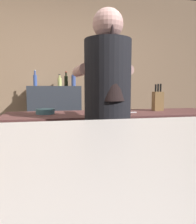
{
  "coord_description": "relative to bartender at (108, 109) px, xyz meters",
  "views": [
    {
      "loc": [
        -0.27,
        -1.41,
        1.14
      ],
      "look_at": [
        -0.12,
        -0.75,
        1.07
      ],
      "focal_mm": 34.47,
      "sensor_mm": 36.0,
      "label": 1
    }
  ],
  "objects": [
    {
      "name": "bartender",
      "position": [
        0.0,
        0.0,
        0.0
      ],
      "size": [
        0.44,
        0.52,
        1.71
      ],
      "rotation": [
        0.0,
        0.0,
        1.62
      ],
      "color": "#2D3441",
      "rests_on": "ground"
    },
    {
      "name": "bottle_olive_oil",
      "position": [
        -0.07,
        1.74,
        0.28
      ],
      "size": [
        0.06,
        0.06,
        0.23
      ],
      "color": "#3D5293",
      "rests_on": "back_shelf"
    },
    {
      "name": "back_shelf",
      "position": [
        -0.36,
        1.8,
        -0.4
      ],
      "size": [
        0.77,
        0.36,
        1.18
      ],
      "primitive_type": "cube",
      "color": "#313740",
      "rests_on": "ground"
    },
    {
      "name": "bottle_vinegar",
      "position": [
        -0.28,
        1.72,
        0.25
      ],
      "size": [
        0.06,
        0.06,
        0.17
      ],
      "color": "#CDD278",
      "rests_on": "back_shelf"
    },
    {
      "name": "wall_back",
      "position": [
        -0.14,
        2.08,
        0.36
      ],
      "size": [
        5.2,
        0.1,
        2.7
      ],
      "primitive_type": "cube",
      "color": "#947559",
      "rests_on": "ground"
    },
    {
      "name": "mixing_bowl",
      "position": [
        -0.46,
        0.49,
        -0.06
      ],
      "size": [
        0.17,
        0.17,
        0.05
      ],
      "primitive_type": "cylinder",
      "color": "teal",
      "rests_on": "prep_counter"
    },
    {
      "name": "knife_block",
      "position": [
        0.69,
        0.55,
        0.02
      ],
      "size": [
        0.1,
        0.08,
        0.28
      ],
      "color": "olive",
      "rests_on": "prep_counter"
    },
    {
      "name": "bottle_hot_sauce",
      "position": [
        -0.63,
        1.76,
        0.28
      ],
      "size": [
        0.05,
        0.05,
        0.23
      ],
      "color": "#3A539E",
      "rests_on": "back_shelf"
    },
    {
      "name": "bottle_soy",
      "position": [
        -0.18,
        1.86,
        0.27
      ],
      "size": [
        0.06,
        0.06,
        0.22
      ],
      "color": "black",
      "rests_on": "back_shelf"
    },
    {
      "name": "prep_counter",
      "position": [
        0.21,
        0.46,
        -0.54
      ],
      "size": [
        2.1,
        0.6,
        0.91
      ],
      "primitive_type": "cube",
      "color": "brown",
      "rests_on": "ground"
    },
    {
      "name": "chefs_knife",
      "position": [
        0.28,
        0.41,
        -0.08
      ],
      "size": [
        0.24,
        0.08,
        0.01
      ],
      "primitive_type": "cube",
      "rotation": [
        0.0,
        0.0,
        0.2
      ],
      "color": "silver",
      "rests_on": "prep_counter"
    }
  ]
}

